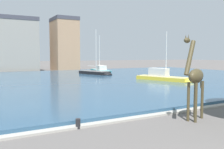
{
  "coord_description": "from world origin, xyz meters",
  "views": [
    {
      "loc": [
        -6.43,
        -3.25,
        3.6
      ],
      "look_at": [
        2.03,
        12.14,
        2.2
      ],
      "focal_mm": 38.8,
      "sensor_mm": 36.0,
      "label": 1
    }
  ],
  "objects_px": {
    "sailboat_teal": "(100,70)",
    "sailboat_black": "(97,73)",
    "sailboat_yellow": "(165,78)",
    "mooring_bollard": "(78,124)",
    "giraffe_statue": "(195,78)"
  },
  "relations": [
    {
      "from": "sailboat_teal",
      "to": "mooring_bollard",
      "type": "height_order",
      "value": "sailboat_teal"
    },
    {
      "from": "giraffe_statue",
      "to": "mooring_bollard",
      "type": "height_order",
      "value": "giraffe_statue"
    },
    {
      "from": "giraffe_statue",
      "to": "mooring_bollard",
      "type": "xyz_separation_m",
      "value": [
        -6.22,
        1.62,
        -2.11
      ]
    },
    {
      "from": "sailboat_teal",
      "to": "mooring_bollard",
      "type": "bearing_deg",
      "value": -117.41
    },
    {
      "from": "giraffe_statue",
      "to": "sailboat_black",
      "type": "xyz_separation_m",
      "value": [
        7.42,
        28.44,
        -1.9
      ]
    },
    {
      "from": "giraffe_statue",
      "to": "mooring_bollard",
      "type": "relative_size",
      "value": 9.26
    },
    {
      "from": "sailboat_teal",
      "to": "sailboat_black",
      "type": "bearing_deg",
      "value": -118.83
    },
    {
      "from": "sailboat_yellow",
      "to": "mooring_bollard",
      "type": "xyz_separation_m",
      "value": [
        -17.17,
        -13.25,
        -0.36
      ]
    },
    {
      "from": "giraffe_statue",
      "to": "sailboat_black",
      "type": "distance_m",
      "value": 29.45
    },
    {
      "from": "sailboat_yellow",
      "to": "mooring_bollard",
      "type": "distance_m",
      "value": 21.69
    },
    {
      "from": "giraffe_statue",
      "to": "sailboat_teal",
      "type": "height_order",
      "value": "sailboat_teal"
    },
    {
      "from": "sailboat_teal",
      "to": "mooring_bollard",
      "type": "distance_m",
      "value": 39.44
    },
    {
      "from": "sailboat_yellow",
      "to": "sailboat_teal",
      "type": "relative_size",
      "value": 0.85
    },
    {
      "from": "sailboat_teal",
      "to": "sailboat_black",
      "type": "xyz_separation_m",
      "value": [
        -4.51,
        -8.2,
        -0.03
      ]
    },
    {
      "from": "sailboat_yellow",
      "to": "giraffe_statue",
      "type": "bearing_deg",
      "value": -126.38
    }
  ]
}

